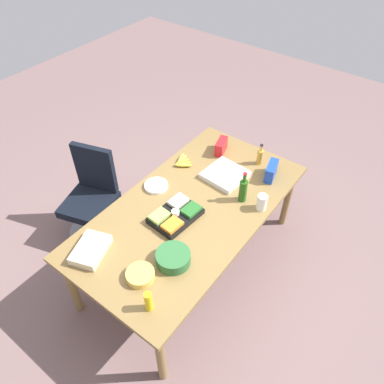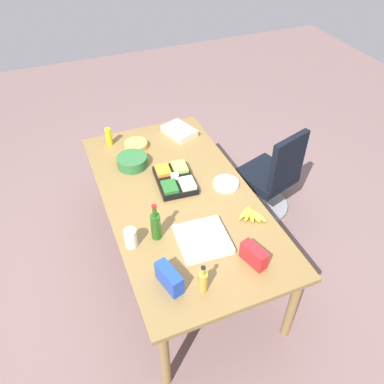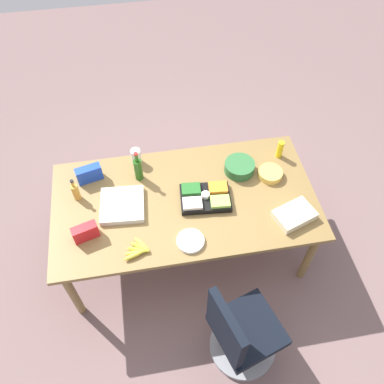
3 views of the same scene
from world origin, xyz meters
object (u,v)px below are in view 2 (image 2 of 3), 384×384
(office_chair, at_px, (270,182))
(paper_plate_stack, at_px, (226,184))
(veggie_tray, at_px, (175,179))
(chip_bag_blue, at_px, (169,278))
(sheet_cake, at_px, (179,131))
(wine_bottle, at_px, (156,225))
(pizza_box, at_px, (203,239))
(mayo_jar, at_px, (131,238))
(mustard_bottle, at_px, (109,137))
(salad_bowl, at_px, (132,161))
(dressing_bottle, at_px, (203,281))
(chip_bag_red, at_px, (254,255))
(conference_table, at_px, (179,202))
(banana_bunch, at_px, (251,214))
(chip_bowl, at_px, (136,145))

(office_chair, relative_size, paper_plate_stack, 4.57)
(veggie_tray, bearing_deg, chip_bag_blue, -22.25)
(office_chair, bearing_deg, sheet_cake, -128.59)
(paper_plate_stack, height_order, wine_bottle, wine_bottle)
(veggie_tray, distance_m, chip_bag_blue, 1.04)
(pizza_box, relative_size, chip_bag_blue, 1.64)
(mayo_jar, height_order, mustard_bottle, mustard_bottle)
(chip_bag_blue, bearing_deg, salad_bowl, 174.72)
(pizza_box, distance_m, paper_plate_stack, 0.67)
(veggie_tray, relative_size, dressing_bottle, 1.93)
(chip_bag_red, bearing_deg, veggie_tray, -168.54)
(conference_table, xyz_separation_m, office_chair, (-0.26, 1.08, -0.33))
(banana_bunch, bearing_deg, chip_bag_blue, -65.98)
(wine_bottle, bearing_deg, banana_bunch, 84.19)
(chip_bag_blue, height_order, paper_plate_stack, chip_bag_blue)
(sheet_cake, bearing_deg, wine_bottle, -27.70)
(banana_bunch, bearing_deg, mayo_jar, -94.18)
(veggie_tray, xyz_separation_m, salad_bowl, (-0.36, -0.27, 0.01))
(conference_table, xyz_separation_m, banana_bunch, (0.43, 0.43, 0.09))
(salad_bowl, bearing_deg, chip_bag_red, 19.16)
(office_chair, xyz_separation_m, veggie_tray, (0.09, -1.04, 0.44))
(mustard_bottle, relative_size, wine_bottle, 0.56)
(chip_bowl, bearing_deg, mayo_jar, -17.47)
(dressing_bottle, xyz_separation_m, banana_bunch, (-0.47, 0.61, -0.06))
(conference_table, xyz_separation_m, mayo_jar, (0.36, -0.50, 0.14))
(office_chair, bearing_deg, mayo_jar, -68.22)
(sheet_cake, relative_size, banana_bunch, 1.48)
(mustard_bottle, bearing_deg, conference_table, 20.53)
(paper_plate_stack, relative_size, banana_bunch, 1.02)
(chip_bowl, height_order, chip_bag_red, chip_bag_red)
(pizza_box, relative_size, paper_plate_stack, 1.64)
(conference_table, bearing_deg, sheet_cake, 158.86)
(wine_bottle, bearing_deg, chip_bag_blue, -7.21)
(dressing_bottle, bearing_deg, pizza_box, 156.77)
(chip_bag_blue, bearing_deg, mayo_jar, -162.07)
(chip_bag_red, bearing_deg, wine_bottle, -130.82)
(dressing_bottle, height_order, banana_bunch, dressing_bottle)
(chip_bag_red, bearing_deg, conference_table, -164.15)
(chip_bag_red, bearing_deg, office_chair, 142.29)
(salad_bowl, bearing_deg, banana_bunch, 34.76)
(sheet_cake, height_order, mustard_bottle, mustard_bottle)
(office_chair, distance_m, veggie_tray, 1.13)
(office_chair, bearing_deg, chip_bowl, -113.63)
(chip_bowl, distance_m, pizza_box, 1.32)
(dressing_bottle, height_order, wine_bottle, wine_bottle)
(salad_bowl, xyz_separation_m, wine_bottle, (0.89, -0.07, 0.07))
(pizza_box, xyz_separation_m, paper_plate_stack, (-0.51, 0.43, -0.01))
(dressing_bottle, bearing_deg, salad_bowl, -177.38)
(mayo_jar, bearing_deg, veggie_tray, 135.44)
(chip_bag_blue, xyz_separation_m, paper_plate_stack, (-0.77, 0.78, -0.06))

